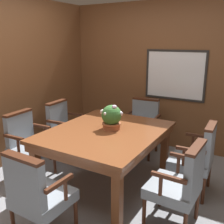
# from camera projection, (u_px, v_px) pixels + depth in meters

# --- Properties ---
(ground_plane) EXTENTS (14.00, 14.00, 0.00)m
(ground_plane) POSITION_uv_depth(u_px,v_px,m) (94.00, 193.00, 3.23)
(ground_plane) COLOR gray
(wall_back) EXTENTS (7.20, 0.08, 2.45)m
(wall_back) POSITION_uv_depth(u_px,v_px,m) (156.00, 76.00, 4.52)
(wall_back) COLOR brown
(wall_back) RESTS_ON ground_plane
(dining_table) EXTENTS (1.30, 1.57, 0.74)m
(dining_table) POSITION_uv_depth(u_px,v_px,m) (106.00, 137.00, 3.29)
(dining_table) COLOR brown
(dining_table) RESTS_ON ground_plane
(chair_left_near) EXTENTS (0.50, 0.55, 0.90)m
(chair_left_near) POSITION_uv_depth(u_px,v_px,m) (27.00, 142.00, 3.54)
(chair_left_near) COLOR #472314
(chair_left_near) RESTS_ON ground_plane
(chair_left_far) EXTENTS (0.50, 0.55, 0.90)m
(chair_left_far) POSITION_uv_depth(u_px,v_px,m) (64.00, 127.00, 4.13)
(chair_left_far) COLOR #472314
(chair_left_far) RESTS_ON ground_plane
(chair_right_near) EXTENTS (0.49, 0.54, 0.90)m
(chair_right_near) POSITION_uv_depth(u_px,v_px,m) (180.00, 182.00, 2.54)
(chair_right_near) COLOR #472314
(chair_right_near) RESTS_ON ground_plane
(chair_head_near) EXTENTS (0.54, 0.48, 0.90)m
(chair_head_near) POSITION_uv_depth(u_px,v_px,m) (37.00, 193.00, 2.36)
(chair_head_near) COLOR #472314
(chair_head_near) RESTS_ON ground_plane
(chair_right_far) EXTENTS (0.49, 0.54, 0.90)m
(chair_right_far) POSITION_uv_depth(u_px,v_px,m) (197.00, 155.00, 3.13)
(chair_right_far) COLOR #472314
(chair_right_far) RESTS_ON ground_plane
(chair_head_far) EXTENTS (0.56, 0.51, 0.90)m
(chair_head_far) POSITION_uv_depth(u_px,v_px,m) (143.00, 124.00, 4.28)
(chair_head_far) COLOR #472314
(chair_head_far) RESTS_ON ground_plane
(potted_plant) EXTENTS (0.28, 0.27, 0.32)m
(potted_plant) POSITION_uv_depth(u_px,v_px,m) (112.00, 117.00, 3.27)
(potted_plant) COLOR #B2603D
(potted_plant) RESTS_ON dining_table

